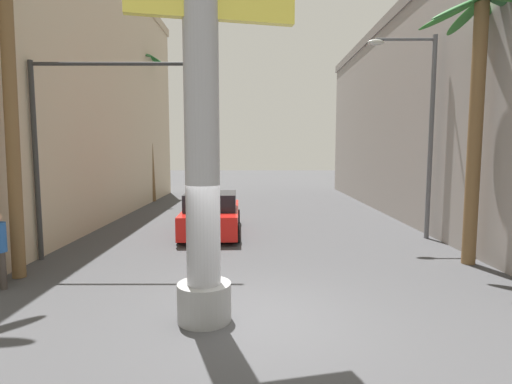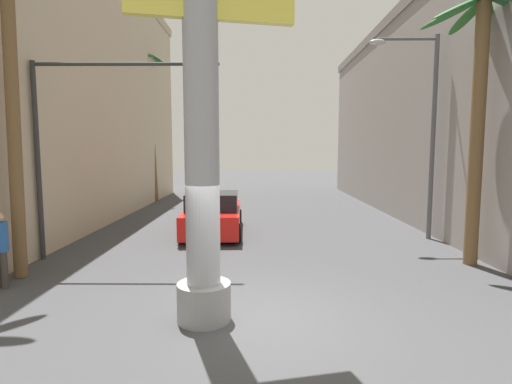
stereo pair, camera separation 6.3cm
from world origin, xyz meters
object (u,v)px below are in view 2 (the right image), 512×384
(palm_tree_far_left, at_px, (150,117))
(palm_tree_near_right, at_px, (480,92))
(neon_sign_pole, at_px, (200,5))
(pedestrian_curb_left, at_px, (0,244))
(street_lamp, at_px, (423,118))
(traffic_light_mast, at_px, (94,120))
(palm_tree_near_left, at_px, (6,36))
(car_lead, at_px, (213,215))

(palm_tree_far_left, height_order, palm_tree_near_right, palm_tree_far_left)
(neon_sign_pole, xyz_separation_m, pedestrian_curb_left, (-4.82, 1.68, -4.54))
(pedestrian_curb_left, bearing_deg, palm_tree_far_left, 92.82)
(street_lamp, xyz_separation_m, palm_tree_far_left, (-12.21, 10.34, 0.88))
(traffic_light_mast, height_order, palm_tree_far_left, palm_tree_far_left)
(palm_tree_near_left, bearing_deg, traffic_light_mast, 44.90)
(street_lamp, bearing_deg, palm_tree_near_right, -87.12)
(neon_sign_pole, xyz_separation_m, palm_tree_near_right, (6.79, 3.68, -0.93))
(palm_tree_far_left, bearing_deg, car_lead, -62.89)
(palm_tree_near_left, bearing_deg, pedestrian_curb_left, -79.57)
(neon_sign_pole, xyz_separation_m, traffic_light_mast, (-3.56, 4.09, -1.61))
(car_lead, xyz_separation_m, palm_tree_near_right, (7.52, -4.05, 3.92))
(traffic_light_mast, height_order, palm_tree_near_right, palm_tree_near_right)
(car_lead, bearing_deg, street_lamp, -6.68)
(street_lamp, distance_m, traffic_light_mast, 10.56)
(traffic_light_mast, height_order, palm_tree_near_left, palm_tree_near_left)
(car_lead, relative_size, palm_tree_near_right, 0.67)
(street_lamp, xyz_separation_m, traffic_light_mast, (-10.19, -2.77, -0.28))
(traffic_light_mast, distance_m, palm_tree_near_right, 10.38)
(street_lamp, height_order, palm_tree_near_left, palm_tree_near_left)
(traffic_light_mast, distance_m, pedestrian_curb_left, 4.00)
(neon_sign_pole, relative_size, car_lead, 2.33)
(street_lamp, distance_m, car_lead, 8.20)
(street_lamp, height_order, pedestrian_curb_left, street_lamp)
(palm_tree_near_right, bearing_deg, traffic_light_mast, 177.72)
(pedestrian_curb_left, bearing_deg, car_lead, 55.91)
(palm_tree_near_left, height_order, palm_tree_near_right, palm_tree_near_left)
(street_lamp, bearing_deg, car_lead, 173.32)
(street_lamp, relative_size, pedestrian_curb_left, 4.03)
(traffic_light_mast, xyz_separation_m, palm_tree_near_left, (-1.44, -1.43, 1.84))
(traffic_light_mast, distance_m, palm_tree_near_left, 2.74)
(palm_tree_near_left, bearing_deg, car_lead, 49.88)
(pedestrian_curb_left, bearing_deg, street_lamp, 24.35)
(palm_tree_far_left, xyz_separation_m, palm_tree_near_right, (12.37, -13.52, -0.49))
(neon_sign_pole, bearing_deg, car_lead, 95.39)
(car_lead, distance_m, pedestrian_curb_left, 7.30)
(palm_tree_far_left, bearing_deg, palm_tree_near_right, -47.56)
(palm_tree_far_left, bearing_deg, palm_tree_near_left, -87.70)
(palm_tree_near_left, xyz_separation_m, pedestrian_curb_left, (0.18, -0.98, -4.78))
(palm_tree_far_left, bearing_deg, traffic_light_mast, -81.24)
(traffic_light_mast, height_order, car_lead, traffic_light_mast)
(neon_sign_pole, bearing_deg, street_lamp, 45.99)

